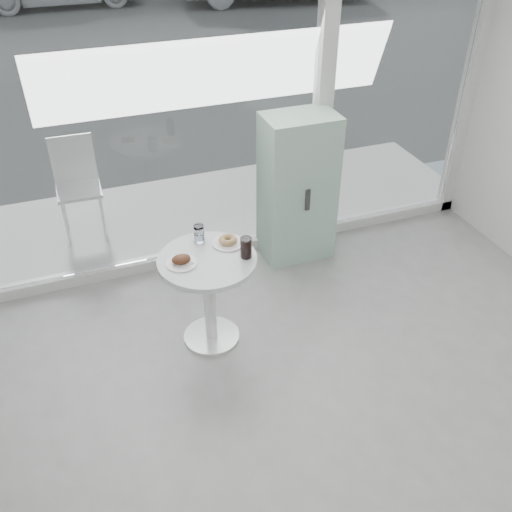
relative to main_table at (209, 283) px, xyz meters
name	(u,v)px	position (x,y,z in m)	size (l,w,h in m)	color
storefront	(232,73)	(0.57, 1.10, 1.16)	(5.00, 0.14, 3.00)	silver
main_table	(209,283)	(0.00, 0.00, 0.00)	(0.72, 0.72, 0.77)	white
patio_deck	(206,210)	(0.50, 1.90, -0.53)	(5.60, 1.60, 0.05)	beige
mint_cabinet	(297,189)	(1.09, 0.88, 0.14)	(0.63, 0.44, 1.37)	#8FB6A1
patio_chair	(77,180)	(-0.75, 1.93, 0.04)	(0.42, 0.42, 0.95)	white
plate_fritter	(182,261)	(-0.18, 0.00, 0.25)	(0.22, 0.22, 0.07)	white
plate_donut	(228,241)	(0.20, 0.13, 0.24)	(0.24, 0.24, 0.06)	white
water_tumbler_a	(199,236)	(0.01, 0.23, 0.27)	(0.07, 0.07, 0.12)	white
water_tumbler_b	(199,234)	(0.01, 0.25, 0.28)	(0.08, 0.08, 0.13)	white
cola_glass	(246,248)	(0.27, -0.08, 0.30)	(0.08, 0.08, 0.16)	white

